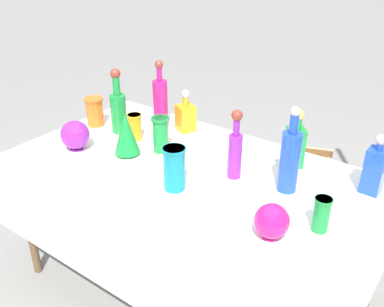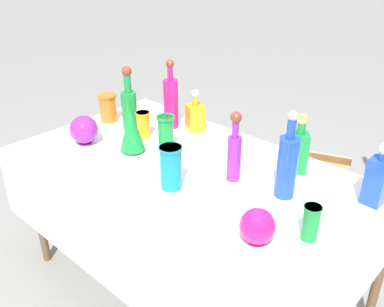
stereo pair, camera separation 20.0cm
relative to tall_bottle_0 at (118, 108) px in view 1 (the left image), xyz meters
The scene contains 22 objects.
ground_plane 1.10m from the tall_bottle_0, 12.15° to the right, with size 40.00×40.00×0.00m, color gray.
display_table 0.66m from the tall_bottle_0, 16.01° to the right, with size 1.84×1.04×0.76m.
tall_bottle_0 is the anchor object (origin of this frame).
tall_bottle_1 1.04m from the tall_bottle_0, ahead, with size 0.09×0.09×0.40m.
tall_bottle_2 0.24m from the tall_bottle_0, 48.67° to the left, with size 0.08×0.08×0.40m.
tall_bottle_3 0.79m from the tall_bottle_0, ahead, with size 0.06×0.06×0.34m.
square_decanter_0 1.36m from the tall_bottle_0, ahead, with size 0.08×0.08×0.28m.
square_decanter_1 0.38m from the tall_bottle_0, 39.17° to the left, with size 0.13×0.13×0.24m.
square_decanter_2 0.99m from the tall_bottle_0, 12.58° to the left, with size 0.12×0.12×0.30m.
slender_vase_0 0.70m from the tall_bottle_0, 24.94° to the right, with size 0.11×0.11×0.20m.
slender_vase_1 0.35m from the tall_bottle_0, ahead, with size 0.09×0.09×0.19m.
slender_vase_2 1.28m from the tall_bottle_0, ahead, with size 0.07×0.07×0.14m.
slender_vase_3 0.16m from the tall_bottle_0, ahead, with size 0.08×0.08×0.15m.
slender_vase_4 0.19m from the tall_bottle_0, behind, with size 0.11×0.11×0.17m.
fluted_vase_0 0.29m from the tall_bottle_0, 37.79° to the right, with size 0.13×0.13×0.23m.
round_bowl_0 1.19m from the tall_bottle_0, 17.25° to the right, with size 0.13×0.13×0.14m.
round_bowl_1 0.30m from the tall_bottle_0, 95.00° to the right, with size 0.15×0.15×0.16m.
price_tag_left 1.15m from the tall_bottle_0, 29.13° to the right, with size 0.04×0.01×0.04m, color white.
price_tag_center 0.65m from the tall_bottle_0, 64.15° to the right, with size 0.05×0.01×0.05m, color white.
price_tag_right 0.77m from the tall_bottle_0, 46.42° to the right, with size 0.05×0.01×0.04m, color white.
cardboard_box_behind_left 1.39m from the tall_bottle_0, 55.44° to the left, with size 0.59×0.50×0.44m.
cardboard_box_behind_right 1.50m from the tall_bottle_0, 47.24° to the left, with size 0.45×0.40×0.37m.
Camera 1 is at (1.05, -1.43, 1.79)m, focal length 40.00 mm.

